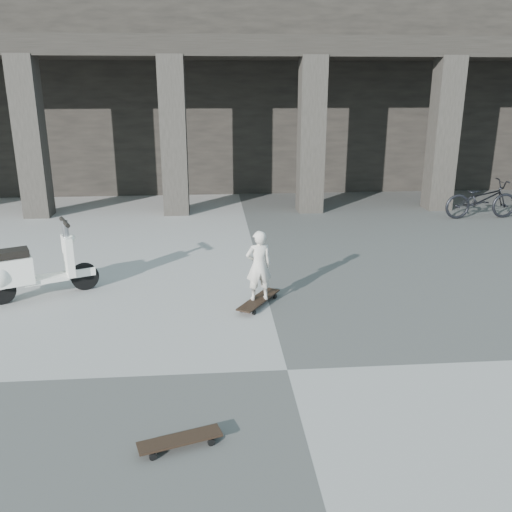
{
  "coord_description": "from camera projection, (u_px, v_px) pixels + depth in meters",
  "views": [
    {
      "loc": [
        -0.87,
        -5.78,
        3.31
      ],
      "look_at": [
        -0.17,
        2.54,
        0.65
      ],
      "focal_mm": 38.0,
      "sensor_mm": 36.0,
      "label": 1
    }
  ],
  "objects": [
    {
      "name": "colonnade",
      "position": [
        234.0,
        92.0,
        18.71
      ],
      "size": [
        28.0,
        8.82,
        6.0
      ],
      "color": "black",
      "rests_on": "ground"
    },
    {
      "name": "longboard",
      "position": [
        259.0,
        300.0,
        8.46
      ],
      "size": [
        0.76,
        1.0,
        0.1
      ],
      "rotation": [
        0.0,
        0.0,
        1.01
      ],
      "color": "black",
      "rests_on": "ground"
    },
    {
      "name": "child",
      "position": [
        259.0,
        266.0,
        8.28
      ],
      "size": [
        0.44,
        0.32,
        1.1
      ],
      "primitive_type": "imported",
      "rotation": [
        0.0,
        0.0,
        3.3
      ],
      "color": "beige",
      "rests_on": "longboard"
    },
    {
      "name": "skateboard_spare",
      "position": [
        180.0,
        440.0,
        5.15
      ],
      "size": [
        0.83,
        0.43,
        0.1
      ],
      "rotation": [
        0.0,
        0.0,
        0.3
      ],
      "color": "black",
      "rests_on": "ground"
    },
    {
      "name": "bicycle",
      "position": [
        481.0,
        199.0,
        13.82
      ],
      "size": [
        1.9,
        0.7,
        0.99
      ],
      "primitive_type": "imported",
      "rotation": [
        0.0,
        0.0,
        1.59
      ],
      "color": "black",
      "rests_on": "ground"
    },
    {
      "name": "ground",
      "position": [
        287.0,
        370.0,
        6.56
      ],
      "size": [
        90.0,
        90.0,
        0.0
      ],
      "primitive_type": "plane",
      "color": "#484946",
      "rests_on": "ground"
    },
    {
      "name": "scooter",
      "position": [
        22.0,
        271.0,
        8.55
      ],
      "size": [
        1.65,
        0.95,
        1.23
      ],
      "rotation": [
        0.0,
        0.0,
        0.43
      ],
      "color": "black",
      "rests_on": "ground"
    }
  ]
}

